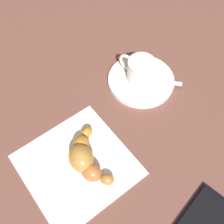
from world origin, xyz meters
TOP-DOWN VIEW (x-y plane):
  - ground_plane at (0.00, 0.00)m, footprint 1.80×1.80m
  - saucer at (-0.10, -0.05)m, footprint 0.15×0.15m
  - espresso_cup at (-0.10, -0.06)m, footprint 0.06×0.09m
  - teaspoon at (-0.10, -0.05)m, footprint 0.09×0.11m
  - sugar_packet at (-0.13, -0.07)m, footprint 0.05×0.06m
  - napkin at (0.13, 0.02)m, footprint 0.19×0.19m
  - croissant at (0.11, 0.02)m, footprint 0.09×0.13m

SIDE VIEW (x-z plane):
  - ground_plane at x=0.00m, z-range 0.00..0.00m
  - napkin at x=0.13m, z-range 0.00..0.00m
  - saucer at x=-0.10m, z-range 0.00..0.01m
  - teaspoon at x=-0.10m, z-range 0.01..0.02m
  - sugar_packet at x=-0.13m, z-range 0.01..0.02m
  - croissant at x=0.11m, z-range 0.00..0.04m
  - espresso_cup at x=-0.10m, z-range 0.01..0.06m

